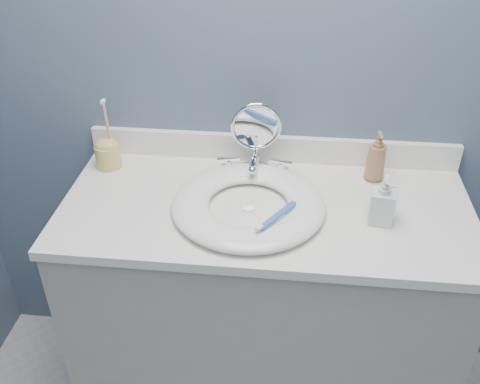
# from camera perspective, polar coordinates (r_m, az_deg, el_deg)

# --- Properties ---
(back_wall) EXTENTS (2.20, 0.02, 2.40)m
(back_wall) POSITION_cam_1_polar(r_m,az_deg,el_deg) (1.68, 3.73, 13.07)
(back_wall) COLOR slate
(back_wall) RESTS_ON ground
(vanity_cabinet) EXTENTS (1.20, 0.55, 0.85)m
(vanity_cabinet) POSITION_cam_1_polar(r_m,az_deg,el_deg) (1.89, 2.41, -12.70)
(vanity_cabinet) COLOR #A5A097
(vanity_cabinet) RESTS_ON ground
(countertop) EXTENTS (1.22, 0.57, 0.03)m
(countertop) POSITION_cam_1_polar(r_m,az_deg,el_deg) (1.60, 2.78, -1.79)
(countertop) COLOR white
(countertop) RESTS_ON vanity_cabinet
(backsplash) EXTENTS (1.22, 0.02, 0.09)m
(backsplash) POSITION_cam_1_polar(r_m,az_deg,el_deg) (1.79, 3.39, 4.67)
(backsplash) COLOR white
(backsplash) RESTS_ON countertop
(basin) EXTENTS (0.45, 0.45, 0.04)m
(basin) POSITION_cam_1_polar(r_m,az_deg,el_deg) (1.56, 0.90, -1.31)
(basin) COLOR white
(basin) RESTS_ON countertop
(drain) EXTENTS (0.04, 0.04, 0.01)m
(drain) POSITION_cam_1_polar(r_m,az_deg,el_deg) (1.57, 0.90, -1.75)
(drain) COLOR silver
(drain) RESTS_ON countertop
(faucet) EXTENTS (0.25, 0.13, 0.07)m
(faucet) POSITION_cam_1_polar(r_m,az_deg,el_deg) (1.72, 1.52, 2.70)
(faucet) COLOR silver
(faucet) RESTS_ON countertop
(makeup_mirror) EXTENTS (0.16, 0.09, 0.24)m
(makeup_mirror) POSITION_cam_1_polar(r_m,az_deg,el_deg) (1.69, 1.71, 6.17)
(makeup_mirror) COLOR silver
(makeup_mirror) RESTS_ON countertop
(soap_bottle_amber) EXTENTS (0.07, 0.07, 0.17)m
(soap_bottle_amber) POSITION_cam_1_polar(r_m,az_deg,el_deg) (1.72, 14.36, 3.70)
(soap_bottle_amber) COLOR #996C45
(soap_bottle_amber) RESTS_ON countertop
(soap_bottle_clear) EXTENTS (0.08, 0.08, 0.15)m
(soap_bottle_clear) POSITION_cam_1_polar(r_m,az_deg,el_deg) (1.53, 15.02, -0.76)
(soap_bottle_clear) COLOR silver
(soap_bottle_clear) RESTS_ON countertop
(toothbrush_holder) EXTENTS (0.08, 0.08, 0.24)m
(toothbrush_holder) POSITION_cam_1_polar(r_m,az_deg,el_deg) (1.80, -13.93, 4.19)
(toothbrush_holder) COLOR #CBC065
(toothbrush_holder) RESTS_ON countertop
(toothbrush_lying) EXTENTS (0.11, 0.15, 0.02)m
(toothbrush_lying) POSITION_cam_1_polar(r_m,az_deg,el_deg) (1.47, 3.91, -2.64)
(toothbrush_lying) COLOR blue
(toothbrush_lying) RESTS_ON basin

